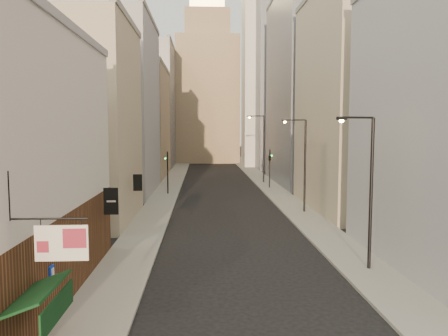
% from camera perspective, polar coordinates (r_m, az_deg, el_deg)
% --- Properties ---
extents(sidewalk_left, '(3.00, 140.00, 0.15)m').
position_cam_1_polar(sidewalk_left, '(65.72, -6.56, -1.47)').
color(sidewalk_left, gray).
rests_on(sidewalk_left, ground).
extents(sidewalk_right, '(3.00, 140.00, 0.15)m').
position_cam_1_polar(sidewalk_right, '(66.16, 4.75, -1.41)').
color(sidewalk_right, gray).
rests_on(sidewalk_right, ground).
extents(left_bldg_beige, '(8.00, 12.00, 16.00)m').
position_cam_1_polar(left_bldg_beige, '(37.45, -18.05, 5.51)').
color(left_bldg_beige, tan).
rests_on(left_bldg_beige, ground).
extents(left_bldg_grey, '(8.00, 16.00, 20.00)m').
position_cam_1_polar(left_bldg_grey, '(53.11, -13.56, 7.59)').
color(left_bldg_grey, '#9B9CA1').
rests_on(left_bldg_grey, ground).
extents(left_bldg_tan, '(8.00, 18.00, 17.00)m').
position_cam_1_polar(left_bldg_tan, '(70.83, -10.83, 5.78)').
color(left_bldg_tan, '#8C765A').
rests_on(left_bldg_tan, ground).
extents(left_bldg_wingrid, '(8.00, 20.00, 24.00)m').
position_cam_1_polar(left_bldg_wingrid, '(90.78, -9.11, 7.86)').
color(left_bldg_wingrid, gray).
rests_on(left_bldg_wingrid, ground).
extents(right_bldg_beige, '(8.00, 16.00, 20.00)m').
position_cam_1_polar(right_bldg_beige, '(42.67, 16.82, 8.15)').
color(right_bldg_beige, tan).
rests_on(right_bldg_beige, ground).
extents(right_bldg_wingrid, '(8.00, 20.00, 26.00)m').
position_cam_1_polar(right_bldg_wingrid, '(62.05, 10.59, 10.05)').
color(right_bldg_wingrid, gray).
rests_on(right_bldg_wingrid, ground).
extents(highrise, '(21.00, 23.00, 51.20)m').
position_cam_1_polar(highrise, '(92.23, 10.30, 16.35)').
color(highrise, gray).
rests_on(highrise, ground).
extents(clock_tower, '(14.00, 14.00, 44.90)m').
position_cam_1_polar(clock_tower, '(102.65, -2.19, 10.75)').
color(clock_tower, '#8C765A').
rests_on(clock_tower, ground).
extents(white_tower, '(8.00, 8.00, 41.50)m').
position_cam_1_polar(white_tower, '(89.67, 5.13, 12.17)').
color(white_tower, silver).
rests_on(white_tower, ground).
extents(streetlamp_near, '(2.14, 0.57, 8.23)m').
position_cam_1_polar(streetlamp_near, '(24.15, 18.26, -2.00)').
color(streetlamp_near, black).
rests_on(streetlamp_near, ground).
extents(streetlamp_mid, '(2.21, 0.22, 8.43)m').
position_cam_1_polar(streetlamp_mid, '(39.67, 10.24, 1.04)').
color(streetlamp_mid, black).
rests_on(streetlamp_mid, ground).
extents(streetlamp_far, '(2.37, 1.02, 9.44)m').
position_cam_1_polar(streetlamp_far, '(60.97, 5.00, 3.05)').
color(streetlamp_far, black).
rests_on(streetlamp_far, ground).
extents(traffic_light_left, '(0.53, 0.41, 5.00)m').
position_cam_1_polar(traffic_light_left, '(50.49, -7.38, 0.44)').
color(traffic_light_left, black).
rests_on(traffic_light_left, ground).
extents(traffic_light_right, '(0.65, 0.65, 5.00)m').
position_cam_1_polar(traffic_light_right, '(55.51, 5.99, 1.23)').
color(traffic_light_right, black).
rests_on(traffic_light_right, ground).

